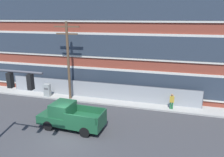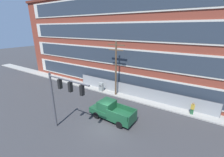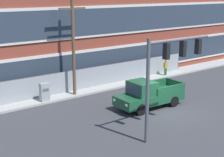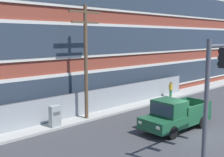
{
  "view_description": "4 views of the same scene",
  "coord_description": "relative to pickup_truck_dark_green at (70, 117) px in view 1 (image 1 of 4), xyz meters",
  "views": [
    {
      "loc": [
        7.11,
        -12.93,
        8.6
      ],
      "look_at": [
        2.57,
        3.09,
        3.9
      ],
      "focal_mm": 35.0,
      "sensor_mm": 36.0,
      "label": 1
    },
    {
      "loc": [
        7.61,
        -11.09,
        9.92
      ],
      "look_at": [
        -2.77,
        5.28,
        3.36
      ],
      "focal_mm": 24.0,
      "sensor_mm": 36.0,
      "label": 2
    },
    {
      "loc": [
        -17.05,
        -15.84,
        8.36
      ],
      "look_at": [
        -2.98,
        2.45,
        2.39
      ],
      "focal_mm": 55.0,
      "sensor_mm": 36.0,
      "label": 3
    },
    {
      "loc": [
        -15.5,
        -8.49,
        6.01
      ],
      "look_at": [
        -2.8,
        4.86,
        3.26
      ],
      "focal_mm": 45.0,
      "sensor_mm": 36.0,
      "label": 4
    }
  ],
  "objects": [
    {
      "name": "pickup_truck_dark_green",
      "position": [
        0.0,
        0.0,
        0.0
      ],
      "size": [
        5.39,
        2.29,
        2.08
      ],
      "color": "#194C2D",
      "rests_on": "ground"
    },
    {
      "name": "electrical_cabinet",
      "position": [
        -5.5,
        5.55,
        -0.19
      ],
      "size": [
        0.7,
        0.45,
        1.56
      ],
      "color": "#939993",
      "rests_on": "ground"
    },
    {
      "name": "pedestrian_near_cabinet",
      "position": [
        7.74,
        5.68,
        0.01
      ],
      "size": [
        0.42,
        0.27,
        1.69
      ],
      "color": "#236B38",
      "rests_on": "ground"
    },
    {
      "name": "sidewalk_building_side",
      "position": [
        0.44,
        6.25,
        -0.89
      ],
      "size": [
        80.0,
        2.11,
        0.16
      ],
      "primitive_type": "cube",
      "color": "#9E9B93",
      "rests_on": "ground"
    },
    {
      "name": "chain_link_fence",
      "position": [
        0.09,
        6.58,
        0.01
      ],
      "size": [
        21.0,
        0.06,
        1.93
      ],
      "color": "gray",
      "rests_on": "ground"
    },
    {
      "name": "brick_mill_building",
      "position": [
        2.25,
        12.58,
        6.64
      ],
      "size": [
        56.03,
        11.14,
        15.2
      ],
      "color": "brown",
      "rests_on": "ground"
    },
    {
      "name": "utility_pole_near_corner",
      "position": [
        -2.8,
        5.64,
        3.62
      ],
      "size": [
        2.71,
        0.26,
        8.2
      ],
      "color": "brown",
      "rests_on": "ground"
    },
    {
      "name": "ground_plane",
      "position": [
        0.44,
        -1.44,
        -0.97
      ],
      "size": [
        160.0,
        160.0,
        0.0
      ],
      "primitive_type": "plane",
      "color": "#38383A"
    }
  ]
}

